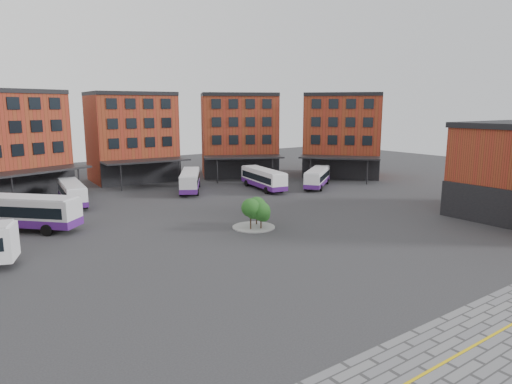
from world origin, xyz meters
TOP-DOWN VIEW (x-y plane):
  - ground at (0.00, 0.00)m, footprint 160.00×160.00m
  - main_building at (-4.77, 38.25)m, footprint 94.14×42.48m
  - tree_island at (2.17, 11.71)m, footprint 4.40×4.40m
  - bus_b at (-17.79, 25.05)m, footprint 10.78×10.95m
  - bus_c at (-10.24, 34.60)m, footprint 3.49×10.32m
  - bus_d at (6.18, 33.99)m, footprint 7.50×10.40m
  - bus_e at (15.94, 29.11)m, footprint 4.43×11.12m
  - bus_f at (23.82, 25.71)m, footprint 9.49×7.95m

SIDE VIEW (x-z plane):
  - ground at x=0.00m, z-range 0.00..0.00m
  - bus_c at x=-10.24m, z-range 0.12..2.97m
  - bus_f at x=23.82m, z-range 0.12..2.97m
  - bus_d at x=6.18m, z-range 0.13..3.12m
  - bus_e at x=15.94m, z-range 0.13..3.18m
  - tree_island at x=2.17m, z-range 0.19..3.45m
  - bus_b at x=-17.79m, z-range 0.15..3.67m
  - main_building at x=-4.77m, z-range -0.07..14.53m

